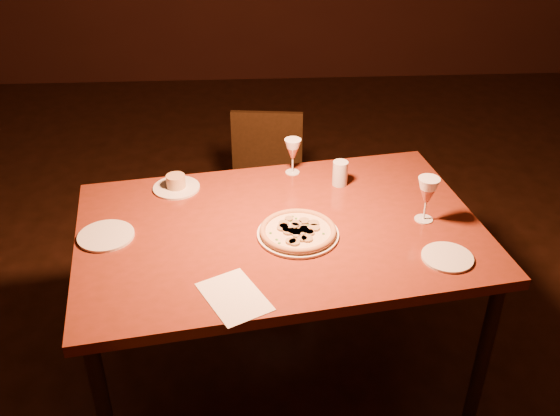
{
  "coord_description": "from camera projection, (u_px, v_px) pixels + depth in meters",
  "views": [
    {
      "loc": [
        -0.06,
        -2.2,
        2.11
      ],
      "look_at": [
        0.06,
        -0.2,
        0.86
      ],
      "focal_mm": 40.0,
      "sensor_mm": 36.0,
      "label": 1
    }
  ],
  "objects": [
    {
      "name": "wine_glass_right",
      "position": [
        426.0,
        199.0,
        2.34
      ],
      "size": [
        0.08,
        0.08,
        0.18
      ],
      "primitive_type": null,
      "color": "#A95846",
      "rests_on": "dining_table"
    },
    {
      "name": "pendant_light",
      "position": [
        280.0,
        27.0,
        1.94
      ],
      "size": [
        0.12,
        0.12,
        0.12
      ],
      "primitive_type": "sphere",
      "color": "#FE8247",
      "rests_on": "ceiling"
    },
    {
      "name": "side_plate_left",
      "position": [
        106.0,
        236.0,
        2.29
      ],
      "size": [
        0.21,
        0.21,
        0.01
      ],
      "primitive_type": "cylinder",
      "color": "white",
      "rests_on": "dining_table"
    },
    {
      "name": "floor",
      "position": [
        266.0,
        338.0,
        2.98
      ],
      "size": [
        7.0,
        7.0,
        0.0
      ],
      "primitive_type": "plane",
      "color": "#321910",
      "rests_on": "ground"
    },
    {
      "name": "water_tumbler",
      "position": [
        340.0,
        173.0,
        2.59
      ],
      "size": [
        0.06,
        0.06,
        0.11
      ],
      "primitive_type": "cylinder",
      "color": "silver",
      "rests_on": "dining_table"
    },
    {
      "name": "pizza_plate",
      "position": [
        298.0,
        231.0,
        2.29
      ],
      "size": [
        0.3,
        0.3,
        0.03
      ],
      "color": "white",
      "rests_on": "dining_table"
    },
    {
      "name": "chair_far",
      "position": [
        266.0,
        180.0,
        3.37
      ],
      "size": [
        0.43,
        0.43,
        0.8
      ],
      "rotation": [
        0.0,
        0.0,
        -0.12
      ],
      "color": "black",
      "rests_on": "floor"
    },
    {
      "name": "wine_glass_far",
      "position": [
        293.0,
        156.0,
        2.66
      ],
      "size": [
        0.07,
        0.07,
        0.16
      ],
      "primitive_type": null,
      "color": "#A95846",
      "rests_on": "dining_table"
    },
    {
      "name": "menu_card",
      "position": [
        234.0,
        297.0,
        2.0
      ],
      "size": [
        0.26,
        0.3,
        0.0
      ],
      "primitive_type": "cube",
      "rotation": [
        0.0,
        0.0,
        0.48
      ],
      "color": "white",
      "rests_on": "dining_table"
    },
    {
      "name": "dining_table",
      "position": [
        280.0,
        242.0,
        2.38
      ],
      "size": [
        1.64,
        1.19,
        0.81
      ],
      "rotation": [
        0.0,
        0.0,
        0.15
      ],
      "color": "maroon",
      "rests_on": "floor"
    },
    {
      "name": "side_plate_near",
      "position": [
        447.0,
        257.0,
        2.17
      ],
      "size": [
        0.18,
        0.18,
        0.01
      ],
      "primitive_type": "cylinder",
      "color": "white",
      "rests_on": "dining_table"
    },
    {
      "name": "ramekin_saucer",
      "position": [
        176.0,
        184.0,
        2.58
      ],
      "size": [
        0.19,
        0.19,
        0.06
      ],
      "color": "white",
      "rests_on": "dining_table"
    }
  ]
}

